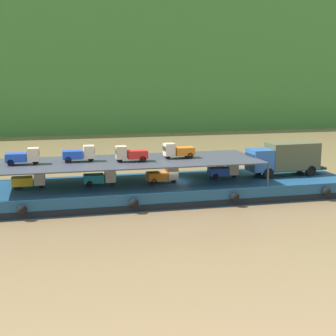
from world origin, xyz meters
The scene contains 13 objects.
ground_plane centered at (0.00, 0.00, 0.00)m, with size 400.00×400.00×0.00m, color olive.
hillside_far_bank centered at (0.00, 69.96, 20.21)m, with size 147.96×39.29×35.88m.
cargo_barge centered at (0.00, -0.03, 0.75)m, with size 32.00×9.26×1.50m.
covered_lorry centered at (11.02, -0.03, 3.19)m, with size 7.92×2.56×3.10m.
cargo_rack centered at (-3.80, 0.00, 3.44)m, with size 22.80×7.86×2.00m.
mini_truck_lower_stern centered at (-12.34, 0.01, 2.19)m, with size 2.75×1.22×1.38m.
mini_truck_lower_aft centered at (-6.42, -0.29, 2.19)m, with size 2.76×1.24×1.38m.
mini_truck_lower_mid centered at (-0.95, -0.54, 2.19)m, with size 2.79×1.28×1.38m.
mini_truck_lower_fore centered at (5.01, 0.24, 2.19)m, with size 2.74×1.21×1.38m.
mini_truck_upper_stern centered at (-12.73, 0.17, 4.19)m, with size 2.75×1.21×1.38m.
mini_truck_upper_mid centered at (-8.11, 0.55, 4.19)m, with size 2.75×1.21×1.38m.
mini_truck_upper_fore centered at (-3.78, -0.53, 4.19)m, with size 2.78×1.27×1.38m.
mini_truck_upper_bow centered at (0.65, 0.26, 4.19)m, with size 2.79×1.29×1.38m.
Camera 1 is at (-10.78, -42.08, 10.65)m, focal length 52.86 mm.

